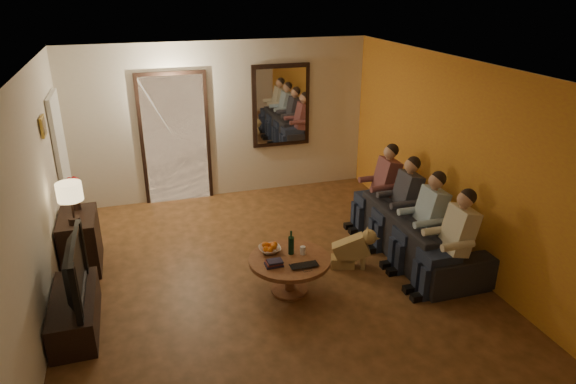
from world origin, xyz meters
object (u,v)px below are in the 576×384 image
object	(u,v)px
dresser	(81,242)
person_d	(382,190)
person_a	(452,246)
person_c	(402,206)
dog	(351,248)
laptop	(305,268)
table_lamp	(71,203)
person_b	(425,224)
coffee_table	(290,275)
wine_bottle	(291,242)
sofa	(418,232)
tv	(67,271)
tv_stand	(75,312)
bowl	(270,249)

from	to	relation	value
dresser	person_d	world-z (taller)	person_d
person_a	person_c	distance (m)	1.20
dog	laptop	world-z (taller)	dog
table_lamp	person_b	xyz separation A→B (m)	(4.22, -1.07, -0.39)
table_lamp	coffee_table	bearing A→B (deg)	-25.28
dresser	dog	bearing A→B (deg)	-17.45
wine_bottle	table_lamp	bearing A→B (deg)	157.13
dresser	sofa	world-z (taller)	dresser
table_lamp	tv	bearing A→B (deg)	-90.00
table_lamp	sofa	xyz separation A→B (m)	(4.32, -0.77, -0.67)
sofa	person_a	bearing A→B (deg)	173.81
sofa	coffee_table	xyz separation A→B (m)	(-1.92, -0.36, -0.10)
person_b	coffee_table	bearing A→B (deg)	-178.11
table_lamp	wine_bottle	xyz separation A→B (m)	(2.44, -1.03, -0.39)
tv	wine_bottle	size ratio (longest dim) A/B	3.55
dresser	table_lamp	bearing A→B (deg)	-90.00
sofa	person_b	size ratio (longest dim) A/B	1.86
person_d	dresser	bearing A→B (deg)	178.77
person_a	person_c	world-z (taller)	same
table_lamp	tv_stand	world-z (taller)	table_lamp
tv	person_b	size ratio (longest dim) A/B	0.92
person_b	laptop	bearing A→B (deg)	-168.82
person_c	wine_bottle	bearing A→B (deg)	-162.46
wine_bottle	person_a	bearing A→B (deg)	-19.85
coffee_table	person_c	bearing A→B (deg)	19.92
sofa	person_c	distance (m)	0.42
person_b	laptop	world-z (taller)	person_b
dresser	wine_bottle	distance (m)	2.76
person_d	dog	xyz separation A→B (m)	(-0.89, -0.95, -0.32)
dog	wine_bottle	xyz separation A→B (m)	(-0.88, -0.21, 0.32)
dresser	wine_bottle	world-z (taller)	wine_bottle
tv	dog	xyz separation A→B (m)	(3.32, 0.30, -0.43)
person_a	coffee_table	distance (m)	1.94
tv	person_b	distance (m)	4.22
person_a	bowl	bearing A→B (deg)	159.22
sofa	laptop	xyz separation A→B (m)	(-1.82, -0.64, 0.14)
sofa	person_c	bearing A→B (deg)	18.59
laptop	wine_bottle	bearing A→B (deg)	97.51
sofa	dog	distance (m)	1.00
sofa	person_b	distance (m)	0.42
person_a	person_b	world-z (taller)	same
tv	person_c	bearing A→B (deg)	-81.20
sofa	dog	bearing A→B (deg)	93.22
tv	dog	distance (m)	3.36
sofa	person_d	size ratio (longest dim) A/B	1.86
dog	person_c	bearing A→B (deg)	41.24
person_c	dog	xyz separation A→B (m)	(-0.89, -0.35, -0.32)
tv	person_a	world-z (taller)	person_a
person_b	wine_bottle	distance (m)	1.77
table_lamp	person_d	world-z (taller)	table_lamp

